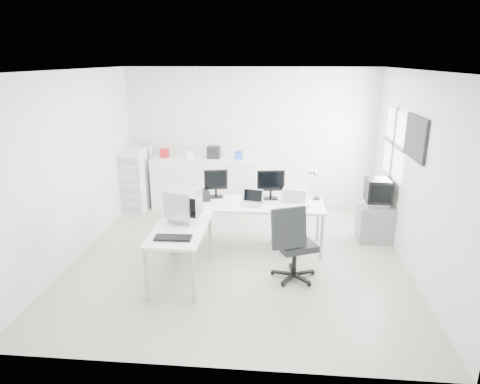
# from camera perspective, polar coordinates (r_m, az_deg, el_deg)

# --- Properties ---
(floor) EXTENTS (5.00, 5.00, 0.01)m
(floor) POSITION_cam_1_polar(r_m,az_deg,el_deg) (6.72, -0.16, -8.68)
(floor) COLOR beige
(floor) RESTS_ON ground
(ceiling) EXTENTS (5.00, 5.00, 0.01)m
(ceiling) POSITION_cam_1_polar(r_m,az_deg,el_deg) (6.04, -0.18, 15.95)
(ceiling) COLOR white
(ceiling) RESTS_ON back_wall
(back_wall) EXTENTS (5.00, 0.02, 2.80)m
(back_wall) POSITION_cam_1_polar(r_m,az_deg,el_deg) (8.67, 1.39, 7.07)
(back_wall) COLOR silver
(back_wall) RESTS_ON floor
(left_wall) EXTENTS (0.02, 5.00, 2.80)m
(left_wall) POSITION_cam_1_polar(r_m,az_deg,el_deg) (6.92, -21.28, 3.23)
(left_wall) COLOR silver
(left_wall) RESTS_ON floor
(right_wall) EXTENTS (0.02, 5.00, 2.80)m
(right_wall) POSITION_cam_1_polar(r_m,az_deg,el_deg) (6.50, 22.37, 2.24)
(right_wall) COLOR silver
(right_wall) RESTS_ON floor
(window) EXTENTS (0.02, 1.20, 1.10)m
(window) POSITION_cam_1_polar(r_m,az_deg,el_deg) (7.58, 19.86, 6.08)
(window) COLOR white
(window) RESTS_ON right_wall
(wall_picture) EXTENTS (0.04, 0.90, 0.60)m
(wall_picture) POSITION_cam_1_polar(r_m,az_deg,el_deg) (6.48, 22.38, 6.75)
(wall_picture) COLOR black
(wall_picture) RESTS_ON right_wall
(main_desk) EXTENTS (2.40, 0.80, 0.75)m
(main_desk) POSITION_cam_1_polar(r_m,az_deg,el_deg) (6.94, 1.06, -4.41)
(main_desk) COLOR white
(main_desk) RESTS_ON floor
(side_desk) EXTENTS (0.70, 1.40, 0.75)m
(side_desk) POSITION_cam_1_polar(r_m,az_deg,el_deg) (6.06, -7.83, -7.95)
(side_desk) COLOR white
(side_desk) RESTS_ON floor
(drawer_pedestal) EXTENTS (0.40, 0.50, 0.60)m
(drawer_pedestal) POSITION_cam_1_polar(r_m,az_deg,el_deg) (7.00, 6.83, -5.00)
(drawer_pedestal) COLOR white
(drawer_pedestal) RESTS_ON floor
(inkjet_printer) EXTENTS (0.48, 0.42, 0.14)m
(inkjet_printer) POSITION_cam_1_polar(r_m,az_deg,el_deg) (6.99, -5.82, -0.45)
(inkjet_printer) COLOR black
(inkjet_printer) RESTS_ON main_desk
(lcd_monitor_small) EXTENTS (0.42, 0.29, 0.48)m
(lcd_monitor_small) POSITION_cam_1_polar(r_m,az_deg,el_deg) (7.03, -3.23, 1.17)
(lcd_monitor_small) COLOR black
(lcd_monitor_small) RESTS_ON main_desk
(lcd_monitor_large) EXTENTS (0.47, 0.24, 0.47)m
(lcd_monitor_large) POSITION_cam_1_polar(r_m,az_deg,el_deg) (6.96, 4.12, 0.91)
(lcd_monitor_large) COLOR black
(lcd_monitor_large) RESTS_ON main_desk
(laptop) EXTENTS (0.42, 0.42, 0.23)m
(laptop) POSITION_cam_1_polar(r_m,az_deg,el_deg) (6.67, 1.45, -0.84)
(laptop) COLOR #B7B7BA
(laptop) RESTS_ON main_desk
(white_keyboard) EXTENTS (0.38, 0.15, 0.02)m
(white_keyboard) POSITION_cam_1_polar(r_m,az_deg,el_deg) (6.65, 6.58, -1.99)
(white_keyboard) COLOR white
(white_keyboard) RESTS_ON main_desk
(white_mouse) EXTENTS (0.07, 0.07, 0.07)m
(white_mouse) POSITION_cam_1_polar(r_m,az_deg,el_deg) (6.71, 9.15, -1.71)
(white_mouse) COLOR white
(white_mouse) RESTS_ON main_desk
(laser_printer) EXTENTS (0.43, 0.38, 0.22)m
(laser_printer) POSITION_cam_1_polar(r_m,az_deg,el_deg) (6.97, 7.38, -0.23)
(laser_printer) COLOR #A1A1A1
(laser_printer) RESTS_ON main_desk
(desk_lamp) EXTENTS (0.19, 0.19, 0.49)m
(desk_lamp) POSITION_cam_1_polar(r_m,az_deg,el_deg) (7.04, 10.24, 0.94)
(desk_lamp) COLOR silver
(desk_lamp) RESTS_ON main_desk
(crt_monitor) EXTENTS (0.55, 0.55, 0.51)m
(crt_monitor) POSITION_cam_1_polar(r_m,az_deg,el_deg) (6.05, -7.56, -1.55)
(crt_monitor) COLOR #B7B7BA
(crt_monitor) RESTS_ON side_desk
(black_keyboard) EXTENTS (0.48, 0.20, 0.03)m
(black_keyboard) POSITION_cam_1_polar(r_m,az_deg,el_deg) (5.55, -8.91, -6.05)
(black_keyboard) COLOR black
(black_keyboard) RESTS_ON side_desk
(office_chair) EXTENTS (0.85, 0.85, 1.12)m
(office_chair) POSITION_cam_1_polar(r_m,az_deg,el_deg) (5.94, 7.35, -6.52)
(office_chair) COLOR #27292C
(office_chair) RESTS_ON floor
(tv_cabinet) EXTENTS (0.57, 0.46, 0.62)m
(tv_cabinet) POSITION_cam_1_polar(r_m,az_deg,el_deg) (7.55, 17.55, -3.96)
(tv_cabinet) COLOR slate
(tv_cabinet) RESTS_ON floor
(crt_tv) EXTENTS (0.50, 0.48, 0.45)m
(crt_tv) POSITION_cam_1_polar(r_m,az_deg,el_deg) (7.38, 17.93, -0.10)
(crt_tv) COLOR black
(crt_tv) RESTS_ON tv_cabinet
(sideboard) EXTENTS (2.10, 0.53, 1.05)m
(sideboard) POSITION_cam_1_polar(r_m,az_deg,el_deg) (8.72, -4.75, 1.18)
(sideboard) COLOR white
(sideboard) RESTS_ON floor
(clutter_box_a) EXTENTS (0.18, 0.17, 0.17)m
(clutter_box_a) POSITION_cam_1_polar(r_m,az_deg,el_deg) (8.75, -10.04, 5.14)
(clutter_box_a) COLOR maroon
(clutter_box_a) RESTS_ON sideboard
(clutter_box_b) EXTENTS (0.18, 0.17, 0.14)m
(clutter_box_b) POSITION_cam_1_polar(r_m,az_deg,el_deg) (8.63, -6.81, 5.04)
(clutter_box_b) COLOR white
(clutter_box_b) RESTS_ON sideboard
(clutter_box_c) EXTENTS (0.25, 0.23, 0.24)m
(clutter_box_c) POSITION_cam_1_polar(r_m,az_deg,el_deg) (8.53, -3.53, 5.31)
(clutter_box_c) COLOR black
(clutter_box_c) RESTS_ON sideboard
(clutter_box_d) EXTENTS (0.16, 0.15, 0.15)m
(clutter_box_d) POSITION_cam_1_polar(r_m,az_deg,el_deg) (8.48, -0.17, 4.97)
(clutter_box_d) COLOR blue
(clutter_box_d) RESTS_ON sideboard
(clutter_bottle) EXTENTS (0.07, 0.07, 0.22)m
(clutter_bottle) POSITION_cam_1_polar(r_m,az_deg,el_deg) (8.86, -11.86, 5.36)
(clutter_bottle) COLOR white
(clutter_bottle) RESTS_ON sideboard
(filing_cabinet) EXTENTS (0.44, 0.53, 1.26)m
(filing_cabinet) POSITION_cam_1_polar(r_m,az_deg,el_deg) (8.77, -13.92, 1.54)
(filing_cabinet) COLOR white
(filing_cabinet) RESTS_ON floor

